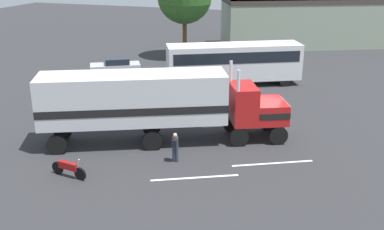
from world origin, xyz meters
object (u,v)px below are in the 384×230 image
at_px(semi_truck, 153,101).
at_px(person_bystander, 175,146).
at_px(parked_car, 116,66).
at_px(motorcycle, 69,168).
at_px(parked_bus, 234,60).

relative_size(semi_truck, person_bystander, 8.52).
xyz_separation_m(person_bystander, parked_car, (-11.39, 15.25, -0.09)).
height_order(semi_truck, person_bystander, semi_truck).
bearing_deg(person_bystander, motorcycle, -142.95).
relative_size(semi_truck, parked_bus, 1.27).
height_order(person_bystander, parked_car, person_bystander).
height_order(semi_truck, parked_bus, semi_truck).
xyz_separation_m(semi_truck, person_bystander, (2.12, -2.10, -1.63)).
distance_m(person_bystander, parked_bus, 15.60).
distance_m(parked_bus, parked_car, 10.87).
xyz_separation_m(parked_car, motorcycle, (7.01, -18.56, -0.33)).
bearing_deg(person_bystander, parked_bus, 92.22).
relative_size(person_bystander, parked_bus, 0.15).
bearing_deg(parked_bus, person_bystander, -87.78).
relative_size(parked_bus, motorcycle, 5.22).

